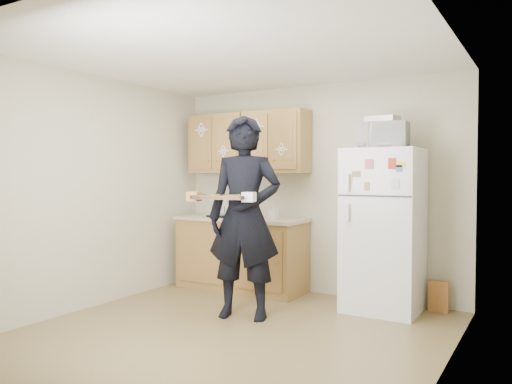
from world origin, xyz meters
TOP-DOWN VIEW (x-y plane):
  - floor at (0.00, 0.00)m, footprint 3.60×3.60m
  - ceiling at (0.00, 0.00)m, footprint 3.60×3.60m
  - wall_back at (0.00, 1.80)m, footprint 3.60×0.04m
  - wall_front at (0.00, -1.80)m, footprint 3.60×0.04m
  - wall_left at (-1.80, 0.00)m, footprint 0.04×3.60m
  - wall_right at (1.80, 0.00)m, footprint 0.04×3.60m
  - refrigerator at (0.95, 1.43)m, footprint 0.75×0.70m
  - base_cabinet at (-0.85, 1.48)m, footprint 1.60×0.60m
  - countertop at (-0.85, 1.48)m, footprint 1.64×0.64m
  - upper_cab_left at (-1.25, 1.61)m, footprint 0.80×0.33m
  - upper_cab_right at (-0.43, 1.61)m, footprint 0.80×0.33m
  - cereal_box at (1.47, 1.67)m, footprint 0.20×0.07m
  - person at (-0.17, 0.47)m, footprint 0.84×0.67m
  - baking_tray at (-0.25, 0.18)m, footprint 0.57×0.48m
  - pizza_front_left at (-0.34, 0.07)m, footprint 0.16×0.16m
  - pizza_front_right at (-0.12, 0.13)m, footprint 0.16×0.16m
  - pizza_back_left at (-0.38, 0.23)m, footprint 0.16×0.16m
  - pizza_back_right at (-0.16, 0.29)m, footprint 0.16×0.16m
  - microwave at (0.96, 1.38)m, footprint 0.52×0.38m
  - foil_pan at (0.93, 1.41)m, footprint 0.33×0.25m
  - dish_rack at (-1.06, 1.42)m, footprint 0.40×0.31m
  - bowl at (-1.08, 1.42)m, footprint 0.24×0.24m
  - soap_bottle at (-0.35, 1.42)m, footprint 0.10×0.10m

SIDE VIEW (x-z plane):
  - floor at x=0.00m, z-range 0.00..0.00m
  - cereal_box at x=1.47m, z-range 0.00..0.32m
  - base_cabinet at x=-0.85m, z-range 0.00..0.86m
  - refrigerator at x=0.95m, z-range 0.00..1.70m
  - countertop at x=-0.85m, z-range 0.86..0.90m
  - bowl at x=-1.08m, z-range 0.92..0.97m
  - dish_rack at x=-1.06m, z-range 0.90..1.05m
  - soap_bottle at x=-0.35m, z-range 0.90..1.08m
  - person at x=-0.17m, z-range 0.00..2.02m
  - baking_tray at x=-0.25m, z-range 1.19..1.23m
  - pizza_front_left at x=-0.34m, z-range 1.22..1.24m
  - pizza_front_right at x=-0.12m, z-range 1.22..1.24m
  - pizza_back_left at x=-0.38m, z-range 1.22..1.24m
  - pizza_back_right at x=-0.16m, z-range 1.22..1.24m
  - wall_back at x=0.00m, z-range 0.00..2.50m
  - wall_front at x=0.00m, z-range 0.00..2.50m
  - wall_left at x=-1.80m, z-range 0.00..2.50m
  - wall_right at x=1.80m, z-range 0.00..2.50m
  - upper_cab_left at x=-1.25m, z-range 1.45..2.20m
  - upper_cab_right at x=-0.43m, z-range 1.45..2.20m
  - microwave at x=0.96m, z-range 1.70..1.97m
  - foil_pan at x=0.93m, z-range 1.97..2.03m
  - ceiling at x=0.00m, z-range 2.50..2.50m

